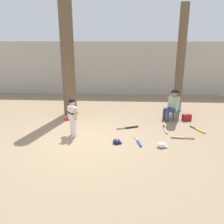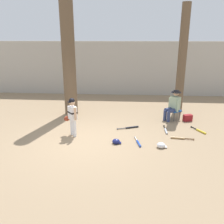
{
  "view_description": "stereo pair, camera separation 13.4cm",
  "coord_description": "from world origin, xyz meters",
  "px_view_note": "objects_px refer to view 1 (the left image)",
  "views": [
    {
      "loc": [
        1.18,
        -6.91,
        3.22
      ],
      "look_at": [
        0.76,
        0.77,
        0.75
      ],
      "focal_mm": 38.13,
      "sensor_mm": 36.0,
      "label": 1
    },
    {
      "loc": [
        1.32,
        -6.9,
        3.22
      ],
      "look_at": [
        0.76,
        0.77,
        0.75
      ],
      "focal_mm": 38.13,
      "sensor_mm": 36.0,
      "label": 2
    }
  ],
  "objects_px": {
    "bat_blue_youth": "(139,143)",
    "bat_yellow_trainer": "(199,130)",
    "bat_black_composite": "(130,127)",
    "batting_helmet_white": "(162,145)",
    "bat_aluminum_silver": "(166,130)",
    "seated_spectator": "(172,104)",
    "batting_helmet_navy": "(117,141)",
    "bat_wood_tan": "(179,138)",
    "tree_behind_spectator": "(180,65)",
    "young_ballplayer": "(72,115)",
    "tree_near_player": "(67,52)",
    "handbag_beside_stool": "(187,117)",
    "folding_stool": "(174,110)"
  },
  "relations": [
    {
      "from": "handbag_beside_stool",
      "to": "batting_helmet_white",
      "type": "relative_size",
      "value": 1.11
    },
    {
      "from": "seated_spectator",
      "to": "bat_black_composite",
      "type": "relative_size",
      "value": 1.52
    },
    {
      "from": "bat_wood_tan",
      "to": "bat_black_composite",
      "type": "bearing_deg",
      "value": 152.39
    },
    {
      "from": "seated_spectator",
      "to": "bat_wood_tan",
      "type": "bearing_deg",
      "value": -92.21
    },
    {
      "from": "bat_yellow_trainer",
      "to": "bat_aluminum_silver",
      "type": "bearing_deg",
      "value": -177.09
    },
    {
      "from": "bat_yellow_trainer",
      "to": "tree_behind_spectator",
      "type": "bearing_deg",
      "value": 97.76
    },
    {
      "from": "young_ballplayer",
      "to": "batting_helmet_navy",
      "type": "xyz_separation_m",
      "value": [
        1.49,
        -0.55,
        -0.67
      ]
    },
    {
      "from": "tree_behind_spectator",
      "to": "young_ballplayer",
      "type": "distance_m",
      "value": 5.22
    },
    {
      "from": "young_ballplayer",
      "to": "bat_aluminum_silver",
      "type": "xyz_separation_m",
      "value": [
        3.19,
        0.56,
        -0.71
      ]
    },
    {
      "from": "bat_wood_tan",
      "to": "bat_aluminum_silver",
      "type": "distance_m",
      "value": 0.72
    },
    {
      "from": "seated_spectator",
      "to": "bat_wood_tan",
      "type": "xyz_separation_m",
      "value": [
        -0.07,
        -1.88,
        -0.61
      ]
    },
    {
      "from": "tree_behind_spectator",
      "to": "bat_yellow_trainer",
      "type": "height_order",
      "value": "tree_behind_spectator"
    },
    {
      "from": "batting_helmet_white",
      "to": "bat_yellow_trainer",
      "type": "bearing_deg",
      "value": 41.8
    },
    {
      "from": "tree_near_player",
      "to": "seated_spectator",
      "type": "xyz_separation_m",
      "value": [
        4.21,
        -0.5,
        -1.96
      ]
    },
    {
      "from": "seated_spectator",
      "to": "bat_aluminum_silver",
      "type": "bearing_deg",
      "value": -108.8
    },
    {
      "from": "young_ballplayer",
      "to": "tree_near_player",
      "type": "bearing_deg",
      "value": 104.51
    },
    {
      "from": "folding_stool",
      "to": "bat_aluminum_silver",
      "type": "distance_m",
      "value": 1.44
    },
    {
      "from": "tree_behind_spectator",
      "to": "bat_aluminum_silver",
      "type": "distance_m",
      "value": 3.29
    },
    {
      "from": "folding_stool",
      "to": "batting_helmet_white",
      "type": "relative_size",
      "value": 1.81
    },
    {
      "from": "bat_black_composite",
      "to": "batting_helmet_white",
      "type": "height_order",
      "value": "batting_helmet_white"
    },
    {
      "from": "bat_aluminum_silver",
      "to": "batting_helmet_navy",
      "type": "relative_size",
      "value": 2.59
    },
    {
      "from": "bat_black_composite",
      "to": "bat_blue_youth",
      "type": "bearing_deg",
      "value": -79.23
    },
    {
      "from": "bat_yellow_trainer",
      "to": "bat_black_composite",
      "type": "bearing_deg",
      "value": 176.42
    },
    {
      "from": "handbag_beside_stool",
      "to": "bat_black_composite",
      "type": "xyz_separation_m",
      "value": [
        -2.26,
        -0.94,
        -0.1
      ]
    },
    {
      "from": "young_ballplayer",
      "to": "bat_blue_youth",
      "type": "relative_size",
      "value": 1.85
    },
    {
      "from": "bat_aluminum_silver",
      "to": "batting_helmet_navy",
      "type": "bearing_deg",
      "value": -146.71
    },
    {
      "from": "folding_stool",
      "to": "seated_spectator",
      "type": "height_order",
      "value": "seated_spectator"
    },
    {
      "from": "young_ballplayer",
      "to": "bat_aluminum_silver",
      "type": "relative_size",
      "value": 1.77
    },
    {
      "from": "bat_blue_youth",
      "to": "bat_black_composite",
      "type": "bearing_deg",
      "value": 100.77
    },
    {
      "from": "batting_helmet_navy",
      "to": "bat_black_composite",
      "type": "bearing_deg",
      "value": 71.36
    },
    {
      "from": "seated_spectator",
      "to": "bat_aluminum_silver",
      "type": "xyz_separation_m",
      "value": [
        -0.43,
        -1.26,
        -0.61
      ]
    },
    {
      "from": "seated_spectator",
      "to": "batting_helmet_white",
      "type": "relative_size",
      "value": 3.92
    },
    {
      "from": "young_ballplayer",
      "to": "bat_yellow_trainer",
      "type": "height_order",
      "value": "young_ballplayer"
    },
    {
      "from": "tree_near_player",
      "to": "bat_wood_tan",
      "type": "height_order",
      "value": "tree_near_player"
    },
    {
      "from": "tree_near_player",
      "to": "batting_helmet_navy",
      "type": "xyz_separation_m",
      "value": [
        2.09,
        -2.87,
        -2.53
      ]
    },
    {
      "from": "bat_blue_youth",
      "to": "bat_yellow_trainer",
      "type": "bearing_deg",
      "value": 27.32
    },
    {
      "from": "young_ballplayer",
      "to": "seated_spectator",
      "type": "relative_size",
      "value": 1.09
    },
    {
      "from": "batting_helmet_navy",
      "to": "folding_stool",
      "type": "bearing_deg",
      "value": 47.72
    },
    {
      "from": "bat_black_composite",
      "to": "batting_helmet_white",
      "type": "relative_size",
      "value": 2.57
    },
    {
      "from": "tree_behind_spectator",
      "to": "handbag_beside_stool",
      "type": "height_order",
      "value": "tree_behind_spectator"
    },
    {
      "from": "tree_behind_spectator",
      "to": "young_ballplayer",
      "type": "xyz_separation_m",
      "value": [
        -4.06,
        -3.02,
        -1.3
      ]
    },
    {
      "from": "handbag_beside_stool",
      "to": "bat_black_composite",
      "type": "bearing_deg",
      "value": -157.36
    },
    {
      "from": "tree_near_player",
      "to": "bat_wood_tan",
      "type": "xyz_separation_m",
      "value": [
        4.14,
        -2.38,
        -2.56
      ]
    },
    {
      "from": "young_ballplayer",
      "to": "handbag_beside_stool",
      "type": "xyz_separation_m",
      "value": [
        4.2,
        1.72,
        -0.61
      ]
    },
    {
      "from": "folding_stool",
      "to": "bat_aluminum_silver",
      "type": "height_order",
      "value": "folding_stool"
    },
    {
      "from": "bat_blue_youth",
      "to": "batting_helmet_white",
      "type": "distance_m",
      "value": 0.72
    },
    {
      "from": "handbag_beside_stool",
      "to": "tree_near_player",
      "type": "bearing_deg",
      "value": 172.86
    },
    {
      "from": "batting_helmet_white",
      "to": "batting_helmet_navy",
      "type": "distance_m",
      "value": 1.38
    },
    {
      "from": "tree_behind_spectator",
      "to": "handbag_beside_stool",
      "type": "bearing_deg",
      "value": -83.91
    },
    {
      "from": "folding_stool",
      "to": "bat_black_composite",
      "type": "xyz_separation_m",
      "value": [
        -1.76,
        -1.1,
        -0.33
      ]
    }
  ]
}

